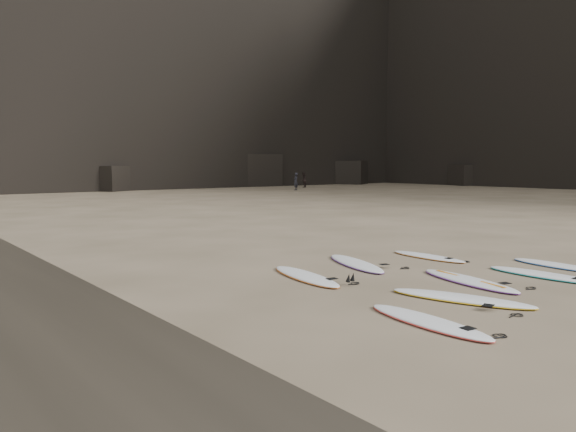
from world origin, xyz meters
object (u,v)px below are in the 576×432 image
at_px(surfboard_5, 305,276).
at_px(surfboard_7, 428,256).
at_px(person_a, 296,182).
at_px(person_b, 304,180).
at_px(surfboard_2, 469,280).
at_px(surfboard_3, 544,275).
at_px(surfboard_6, 356,263).
at_px(surfboard_0, 428,321).
at_px(surfboard_4, 558,265).
at_px(surfboard_1, 461,298).

height_order(surfboard_5, surfboard_7, surfboard_5).
relative_size(person_a, person_b, 1.04).
distance_m(surfboard_2, surfboard_3, 2.01).
bearing_deg(person_b, person_a, 11.16).
xyz_separation_m(surfboard_5, surfboard_6, (2.04, 0.47, 0.00)).
xyz_separation_m(surfboard_0, surfboard_3, (5.13, 0.76, 0.00)).
relative_size(surfboard_6, surfboard_7, 1.16).
bearing_deg(surfboard_3, surfboard_0, -172.65).
bearing_deg(person_b, surfboard_4, 25.87).
bearing_deg(surfboard_5, surfboard_0, -90.31).
bearing_deg(person_a, surfboard_2, 28.14).
bearing_deg(surfboard_4, surfboard_6, 144.04).
height_order(surfboard_2, surfboard_3, surfboard_2).
xyz_separation_m(surfboard_5, surfboard_7, (4.37, 0.02, -0.01)).
height_order(surfboard_0, surfboard_5, surfboard_5).
height_order(surfboard_1, surfboard_4, surfboard_1).
xyz_separation_m(surfboard_2, surfboard_7, (1.88, 2.57, -0.01)).
relative_size(surfboard_4, surfboard_5, 0.92).
xyz_separation_m(surfboard_2, person_a, (23.11, 34.91, 0.78)).
bearing_deg(person_b, surfboard_5, 18.06).
distance_m(surfboard_4, person_a, 40.37).
relative_size(surfboard_2, surfboard_5, 1.02).
height_order(surfboard_6, person_a, person_a).
xyz_separation_m(surfboard_2, surfboard_3, (1.89, -0.70, -0.00)).
xyz_separation_m(surfboard_0, person_a, (26.36, 36.36, 0.79)).
relative_size(surfboard_3, person_a, 1.62).
relative_size(surfboard_1, surfboard_4, 1.11).
bearing_deg(person_a, person_b, -164.65).
bearing_deg(surfboard_1, surfboard_7, 26.77).
relative_size(surfboard_0, surfboard_1, 0.92).
relative_size(surfboard_6, person_b, 1.73).
xyz_separation_m(surfboard_1, surfboard_2, (1.50, 0.86, 0.00)).
relative_size(surfboard_4, person_b, 1.54).
bearing_deg(person_b, surfboard_7, 22.37).
height_order(surfboard_4, surfboard_7, surfboard_4).
distance_m(surfboard_0, surfboard_4, 6.69).
distance_m(surfboard_4, person_b, 46.42).
xyz_separation_m(surfboard_2, surfboard_6, (-0.45, 3.01, 0.00)).
distance_m(surfboard_7, person_a, 38.69).
bearing_deg(person_a, surfboard_7, 28.36).
distance_m(surfboard_4, surfboard_6, 5.03).
distance_m(surfboard_2, person_a, 41.87).
xyz_separation_m(surfboard_4, surfboard_7, (-1.47, 2.85, -0.00)).
bearing_deg(person_a, surfboard_4, 32.33).
distance_m(surfboard_5, person_b, 47.51).
bearing_deg(surfboard_6, surfboard_0, -102.62).
height_order(surfboard_0, person_a, person_a).
distance_m(surfboard_1, surfboard_5, 3.55).
bearing_deg(surfboard_2, surfboard_3, -8.04).
bearing_deg(surfboard_5, surfboard_4, -15.54).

